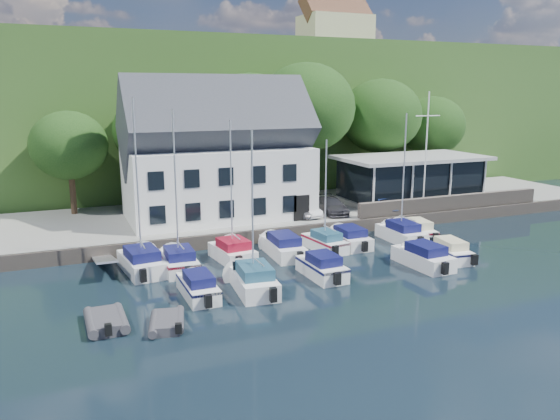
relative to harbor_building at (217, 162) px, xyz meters
The scene contains 36 objects.
ground 18.70m from the harbor_building, 67.01° to the right, with size 180.00×180.00×0.00m, color black.
quay 8.57m from the harbor_building, ahead, with size 60.00×13.00×1.00m, color gray.
quay_face 10.14m from the harbor_building, 38.16° to the right, with size 60.00×0.30×1.00m, color #6D6257.
hillside 46.11m from the harbor_building, 81.25° to the left, with size 160.00×75.00×16.00m, color #32541F.
field_patch 56.60m from the harbor_building, 74.34° to the left, with size 50.00×30.00×0.30m, color #5D6432.
farmhouse 48.15m from the harbor_building, 50.75° to the left, with size 10.40×7.00×8.20m, color #C6BA93, non-canonical shape.
harbor_building is the anchor object (origin of this frame).
club_pavilion 18.15m from the harbor_building, ahead, with size 13.20×7.20×4.10m, color black, non-canonical shape.
seawall 20.03m from the harbor_building, 15.03° to the right, with size 18.00×0.50×1.20m, color #6D6257.
gangway 13.23m from the harbor_building, 141.71° to the right, with size 1.20×6.00×1.40m, color silver, non-canonical shape.
car_silver 7.66m from the harbor_building, 24.38° to the right, with size 1.33×3.31×1.13m, color #B8B9BE.
car_white 8.03m from the harbor_building, 22.93° to the right, with size 1.15×3.30×1.09m, color silver.
car_dgrey 9.96m from the harbor_building, 15.91° to the right, with size 1.81×4.45×1.29m, color #323237.
car_blue 14.15m from the harbor_building, 14.62° to the right, with size 1.35×3.42×1.17m, color navy.
flagpole 17.26m from the harbor_building, 14.21° to the right, with size 2.36×0.20×9.82m, color white, non-canonical shape.
tree_0 11.95m from the harbor_building, 153.36° to the left, with size 6.10×6.10×8.33m, color #14340F, non-canonical shape.
tree_1 7.13m from the harbor_building, 121.66° to the left, with size 7.07×7.07×9.66m, color #14340F, non-canonical shape.
tree_2 7.54m from the harbor_building, 49.96° to the left, with size 8.38×8.38×11.45m, color #14340F, non-canonical shape.
tree_3 11.31m from the harbor_building, 26.22° to the left, with size 9.10×9.10×12.44m, color #14340F, non-canonical shape.
tree_4 19.46m from the harbor_building, 16.99° to the left, with size 8.10×8.10×11.07m, color #14340F, non-canonical shape.
tree_5 25.93m from the harbor_building, 13.49° to the left, with size 6.83×6.83×9.33m, color #14340F, non-canonical shape.
boat_r1_0 11.53m from the harbor_building, 129.99° to the right, with size 2.20×6.47×9.57m, color white, non-canonical shape.
boat_r1_1 10.73m from the harbor_building, 119.34° to the right, with size 2.06×5.95×8.84m, color white, non-canonical shape.
boat_r1_2 8.90m from the harbor_building, 100.30° to the right, with size 2.14×5.47×9.06m, color white, non-canonical shape.
boat_r1_3 10.15m from the harbor_building, 77.92° to the right, with size 2.02×6.75×1.51m, color white, non-canonical shape.
boat_r1_4 10.24m from the harbor_building, 60.09° to the right, with size 1.74×5.43×8.55m, color white, non-canonical shape.
boat_r1_5 12.05m from the harbor_building, 50.24° to the right, with size 2.02×5.81×1.43m, color white, non-canonical shape.
boat_r1_6 14.41m from the harbor_building, 38.40° to the right, with size 1.98×6.17×9.33m, color white, non-canonical shape.
boat_r1_7 16.02m from the harbor_building, 34.64° to the right, with size 2.14×5.62×1.48m, color white, non-canonical shape.
boat_r2_0 15.77m from the harbor_building, 110.31° to the right, with size 1.69×5.61×1.37m, color white, non-canonical shape.
boat_r2_1 14.65m from the harbor_building, 98.65° to the right, with size 2.13×6.34×9.58m, color white, non-canonical shape.
boat_r2_2 14.75m from the harbor_building, 80.36° to the right, with size 1.89×5.36×1.48m, color white, non-canonical shape.
boat_r2_3 17.68m from the harbor_building, 57.54° to the right, with size 2.05×6.04×1.52m, color white, non-canonical shape.
boat_r2_4 18.61m from the harbor_building, 49.67° to the right, with size 1.66×5.74×1.38m, color white, non-canonical shape.
dinghy_0 19.82m from the harbor_building, 121.98° to the right, with size 1.91×3.18×0.74m, color #3B3A40, non-canonical shape.
dinghy_1 19.62m from the harbor_building, 113.42° to the right, with size 1.66×2.76×0.64m, color #3B3A40, non-canonical shape.
Camera 1 is at (-18.71, -24.91, 10.77)m, focal length 35.00 mm.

